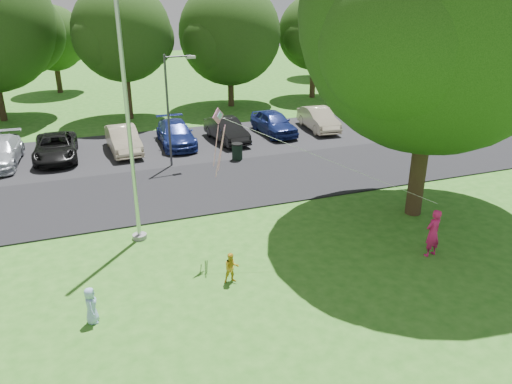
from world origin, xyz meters
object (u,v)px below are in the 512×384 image
object	(u,v)px
street_lamp	(172,101)
big_tree	(437,22)
child_blue	(91,305)
trash_can	(237,152)
kite	(227,133)
child_yellow	(232,268)
woman	(433,233)
flagpole	(128,125)

from	to	relation	value
street_lamp	big_tree	distance (m)	12.33
child_blue	trash_can	bearing A→B (deg)	-29.18
trash_can	kite	xyz separation A→B (m)	(-3.21, -8.84, 3.66)
trash_can	big_tree	size ratio (longest dim) A/B	0.07
big_tree	child_blue	xyz separation A→B (m)	(-12.26, -2.76, -6.68)
trash_can	child_yellow	distance (m)	11.44
trash_can	woman	size ratio (longest dim) A/B	0.54
big_tree	child_blue	world-z (taller)	big_tree
trash_can	child_blue	size ratio (longest dim) A/B	0.86
big_tree	kite	distance (m)	8.24
woman	child_yellow	xyz separation A→B (m)	(-6.72, 0.75, -0.34)
flagpole	street_lamp	size ratio (longest dim) A/B	1.83
flagpole	big_tree	xyz separation A→B (m)	(10.40, -1.66, 3.04)
child_yellow	kite	world-z (taller)	kite
trash_can	child_blue	bearing A→B (deg)	-124.54
flagpole	big_tree	bearing A→B (deg)	-9.06
trash_can	woman	bearing A→B (deg)	-75.59
trash_can	child_yellow	world-z (taller)	child_yellow
child_blue	flagpole	bearing A→B (deg)	-17.50
big_tree	flagpole	bearing A→B (deg)	170.94
big_tree	kite	size ratio (longest dim) A/B	1.85
street_lamp	kite	distance (m)	9.15
woman	child_yellow	size ratio (longest dim) A/B	1.70
child_yellow	child_blue	bearing A→B (deg)	-170.00
child_yellow	kite	distance (m)	4.16
woman	child_blue	size ratio (longest dim) A/B	1.58
big_tree	child_yellow	xyz separation A→B (m)	(-8.17, -2.18, -6.72)
big_tree	woman	xyz separation A→B (m)	(-1.46, -2.93, -6.37)
woman	street_lamp	bearing A→B (deg)	-72.77
trash_can	big_tree	world-z (taller)	big_tree
flagpole	big_tree	world-z (taller)	big_tree
child_yellow	child_blue	size ratio (longest dim) A/B	0.93
child_yellow	flagpole	bearing A→B (deg)	122.07
child_yellow	kite	size ratio (longest dim) A/B	0.15
street_lamp	woman	xyz separation A→B (m)	(6.12, -11.82, -2.44)
flagpole	child_yellow	distance (m)	5.76
flagpole	child_blue	distance (m)	6.02
trash_can	child_yellow	bearing A→B (deg)	-109.13
trash_can	flagpole	bearing A→B (deg)	-130.61
flagpole	child_yellow	world-z (taller)	flagpole
big_tree	woman	size ratio (longest dim) A/B	7.38
woman	child_blue	bearing A→B (deg)	-11.04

